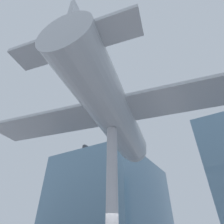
# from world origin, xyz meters

# --- Properties ---
(glass_pavilion_left) EXTENTS (10.76, 15.09, 10.49)m
(glass_pavilion_left) POSITION_xyz_m (-8.69, 15.05, 4.95)
(glass_pavilion_left) COLOR #60849E
(glass_pavilion_left) RESTS_ON ground_plane
(support_pylon_central) EXTENTS (0.52, 0.52, 6.35)m
(support_pylon_central) POSITION_xyz_m (0.00, 0.00, 3.18)
(support_pylon_central) COLOR #B7B7BC
(support_pylon_central) RESTS_ON ground_plane
(suspended_airplane) EXTENTS (15.90, 11.72, 3.39)m
(suspended_airplane) POSITION_xyz_m (-0.05, 0.21, 7.45)
(suspended_airplane) COLOR #B2B7BC
(suspended_airplane) RESTS_ON support_pylon_central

